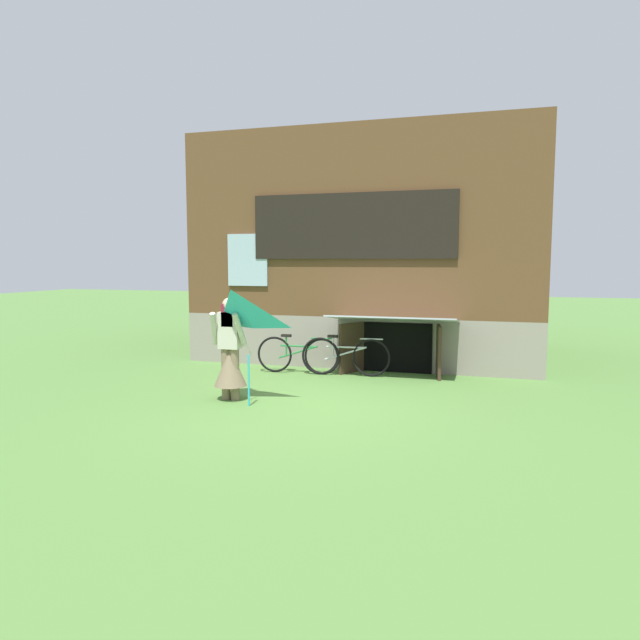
{
  "coord_description": "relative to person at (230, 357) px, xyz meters",
  "views": [
    {
      "loc": [
        2.66,
        -8.2,
        2.21
      ],
      "look_at": [
        -0.14,
        1.18,
        1.2
      ],
      "focal_mm": 31.8,
      "sensor_mm": 36.0,
      "label": 1
    }
  ],
  "objects": [
    {
      "name": "bicycle_green",
      "position": [
        0.34,
        2.36,
        -0.32
      ],
      "size": [
        1.7,
        0.11,
        0.78
      ],
      "rotation": [
        0.0,
        0.0,
        0.04
      ],
      "color": "black",
      "rests_on": "ground_plane"
    },
    {
      "name": "bicycle_silver",
      "position": [
        1.3,
        2.41,
        -0.31
      ],
      "size": [
        1.74,
        0.2,
        0.79
      ],
      "rotation": [
        0.0,
        0.0,
        0.09
      ],
      "color": "black",
      "rests_on": "ground_plane"
    },
    {
      "name": "log_house",
      "position": [
        1.28,
        5.69,
        1.79
      ],
      "size": [
        7.46,
        6.41,
        4.97
      ],
      "color": "gray",
      "rests_on": "ground_plane"
    },
    {
      "name": "ground_plane",
      "position": [
        1.28,
        0.04,
        -0.69
      ],
      "size": [
        60.0,
        60.0,
        0.0
      ],
      "primitive_type": "plane",
      "color": "#56843D"
    },
    {
      "name": "person",
      "position": [
        0.0,
        0.0,
        0.0
      ],
      "size": [
        0.61,
        0.53,
        1.65
      ],
      "rotation": [
        0.0,
        0.0,
        -0.31
      ],
      "color": "#7F6B51",
      "rests_on": "ground_plane"
    },
    {
      "name": "kite",
      "position": [
        0.29,
        -0.55,
        0.67
      ],
      "size": [
        1.07,
        1.03,
        1.7
      ],
      "color": "#2DB2CC",
      "rests_on": "ground_plane"
    }
  ]
}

